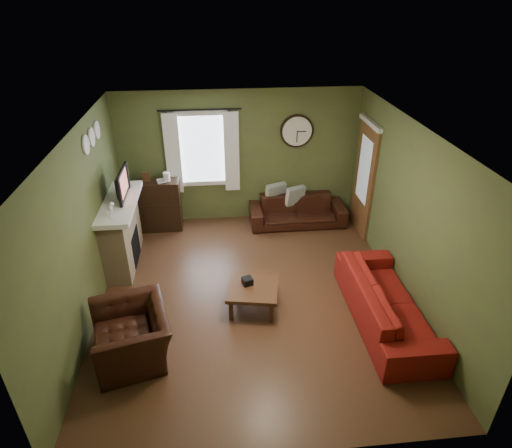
{
  "coord_description": "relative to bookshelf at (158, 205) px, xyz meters",
  "views": [
    {
      "loc": [
        -0.47,
        -5.23,
        4.25
      ],
      "look_at": [
        0.1,
        0.4,
        1.05
      ],
      "focal_mm": 30.0,
      "sensor_mm": 36.0,
      "label": 1
    }
  ],
  "objects": [
    {
      "name": "floor",
      "position": [
        1.6,
        -2.27,
        -0.51
      ],
      "size": [
        4.6,
        5.2,
        0.0
      ],
      "primitive_type": "cube",
      "color": "#4D2E1D",
      "rests_on": "ground"
    },
    {
      "name": "ceiling",
      "position": [
        1.6,
        -2.27,
        2.09
      ],
      "size": [
        4.6,
        5.2,
        0.0
      ],
      "primitive_type": "cube",
      "color": "white",
      "rests_on": "ground"
    },
    {
      "name": "wall_left",
      "position": [
        -0.7,
        -2.27,
        0.79
      ],
      "size": [
        0.0,
        5.2,
        2.6
      ],
      "primitive_type": "cube",
      "color": "#4D5A2E",
      "rests_on": "ground"
    },
    {
      "name": "wall_right",
      "position": [
        3.9,
        -2.27,
        0.79
      ],
      "size": [
        0.0,
        5.2,
        2.6
      ],
      "primitive_type": "cube",
      "color": "#4D5A2E",
      "rests_on": "ground"
    },
    {
      "name": "wall_back",
      "position": [
        1.6,
        0.33,
        0.79
      ],
      "size": [
        4.6,
        0.0,
        2.6
      ],
      "primitive_type": "cube",
      "color": "#4D5A2E",
      "rests_on": "ground"
    },
    {
      "name": "wall_front",
      "position": [
        1.6,
        -4.87,
        0.79
      ],
      "size": [
        4.6,
        0.0,
        2.6
      ],
      "primitive_type": "cube",
      "color": "#4D5A2E",
      "rests_on": "ground"
    },
    {
      "name": "fireplace",
      "position": [
        -0.5,
        -1.12,
        0.04
      ],
      "size": [
        0.4,
        1.4,
        1.1
      ],
      "primitive_type": "cube",
      "color": "tan",
      "rests_on": "floor"
    },
    {
      "name": "firebox",
      "position": [
        -0.31,
        -1.12,
        -0.21
      ],
      "size": [
        0.04,
        0.6,
        0.55
      ],
      "primitive_type": "cube",
      "color": "black",
      "rests_on": "fireplace"
    },
    {
      "name": "mantel",
      "position": [
        -0.47,
        -1.12,
        0.63
      ],
      "size": [
        0.58,
        1.6,
        0.08
      ],
      "primitive_type": "cube",
      "color": "white",
      "rests_on": "fireplace"
    },
    {
      "name": "tv",
      "position": [
        -0.45,
        -0.97,
        0.85
      ],
      "size": [
        0.08,
        0.6,
        0.35
      ],
      "primitive_type": "imported",
      "rotation": [
        0.0,
        0.0,
        1.57
      ],
      "color": "black",
      "rests_on": "mantel"
    },
    {
      "name": "tv_screen",
      "position": [
        -0.37,
        -0.97,
        0.9
      ],
      "size": [
        0.02,
        0.62,
        0.36
      ],
      "primitive_type": "cube",
      "color": "#994C3F",
      "rests_on": "mantel"
    },
    {
      "name": "medallion_left",
      "position": [
        -0.68,
        -1.47,
        1.74
      ],
      "size": [
        0.28,
        0.28,
        0.03
      ],
      "primitive_type": "cylinder",
      "color": "white",
      "rests_on": "wall_left"
    },
    {
      "name": "medallion_mid",
      "position": [
        -0.68,
        -1.12,
        1.74
      ],
      "size": [
        0.28,
        0.28,
        0.03
      ],
      "primitive_type": "cylinder",
      "color": "white",
      "rests_on": "wall_left"
    },
    {
      "name": "medallion_right",
      "position": [
        -0.68,
        -0.77,
        1.74
      ],
      "size": [
        0.28,
        0.28,
        0.03
      ],
      "primitive_type": "cylinder",
      "color": "white",
      "rests_on": "wall_left"
    },
    {
      "name": "window_pane",
      "position": [
        0.9,
        0.31,
        0.99
      ],
      "size": [
        1.0,
        0.02,
        1.3
      ],
      "primitive_type": null,
      "color": "silver",
      "rests_on": "wall_back"
    },
    {
      "name": "curtain_rod",
      "position": [
        0.9,
        0.21,
        1.76
      ],
      "size": [
        0.03,
        0.03,
        1.5
      ],
      "primitive_type": "cylinder",
      "color": "black",
      "rests_on": "wall_back"
    },
    {
      "name": "curtain_left",
      "position": [
        0.35,
        0.21,
        0.94
      ],
      "size": [
        0.28,
        0.04,
        1.55
      ],
      "primitive_type": "cube",
      "color": "white",
      "rests_on": "wall_back"
    },
    {
      "name": "curtain_right",
      "position": [
        1.45,
        0.21,
        0.94
      ],
      "size": [
        0.28,
        0.04,
        1.55
      ],
      "primitive_type": "cube",
      "color": "white",
      "rests_on": "wall_back"
    },
    {
      "name": "wall_clock",
      "position": [
        2.7,
        0.28,
        1.29
      ],
      "size": [
        0.64,
        0.06,
        0.64
      ],
      "primitive_type": null,
      "color": "white",
      "rests_on": "wall_back"
    },
    {
      "name": "door",
      "position": [
        3.87,
        -0.42,
        0.54
      ],
      "size": [
        0.05,
        0.9,
        2.1
      ],
      "primitive_type": "cube",
      "color": "brown",
      "rests_on": "floor"
    },
    {
      "name": "bookshelf",
      "position": [
        0.0,
        0.0,
        0.0
      ],
      "size": [
        0.85,
        0.36,
        1.01
      ],
      "primitive_type": null,
      "color": "black",
      "rests_on": "floor"
    },
    {
      "name": "book",
      "position": [
        0.03,
        -0.04,
        0.46
      ],
      "size": [
        0.21,
        0.25,
        0.02
      ],
      "primitive_type": "imported",
      "rotation": [
        0.0,
        0.0,
        0.26
      ],
      "color": "#492A18",
      "rests_on": "bookshelf"
    },
    {
      "name": "sofa_brown",
      "position": [
        2.72,
        -0.06,
        -0.23
      ],
      "size": [
        1.89,
        0.74,
        0.55
      ],
      "primitive_type": "imported",
      "color": "black",
      "rests_on": "floor"
    },
    {
      "name": "pillow_left",
      "position": [
        2.31,
        0.22,
        0.04
      ],
      "size": [
        0.43,
        0.27,
        0.41
      ],
      "primitive_type": "cube",
      "rotation": [
        0.0,
        0.0,
        0.39
      ],
      "color": "#919996",
      "rests_on": "sofa_brown"
    },
    {
      "name": "pillow_right",
      "position": [
        2.68,
        0.06,
        0.04
      ],
      "size": [
        0.4,
        0.25,
        0.38
      ],
      "primitive_type": "cube",
      "rotation": [
        0.0,
        0.0,
        0.37
      ],
      "color": "#919996",
      "rests_on": "sofa_brown"
    },
    {
      "name": "sofa_red",
      "position": [
        3.44,
        -3.01,
        -0.18
      ],
      "size": [
        0.88,
        2.26,
        0.66
      ],
      "primitive_type": "imported",
      "rotation": [
        0.0,
        0.0,
        1.57
      ],
      "color": "maroon",
      "rests_on": "floor"
    },
    {
      "name": "armchair",
      "position": [
        -0.04,
        -3.32,
        -0.16
      ],
      "size": [
        1.16,
        1.25,
        0.68
      ],
      "primitive_type": "imported",
      "rotation": [
        0.0,
        0.0,
        -1.32
      ],
      "color": "black",
      "rests_on": "floor"
    },
    {
      "name": "coffee_table",
      "position": [
        1.59,
        -2.54,
        -0.31
      ],
      "size": [
        0.84,
        0.84,
        0.39
      ],
      "primitive_type": null,
      "rotation": [
        0.0,
        0.0,
        -0.18
      ],
      "color": "#492A18",
      "rests_on": "floor"
    },
    {
      "name": "tissue_box",
      "position": [
        1.51,
        -2.47,
        -0.11
      ],
      "size": [
        0.17,
        0.17,
        0.11
      ],
      "primitive_type": "cube",
      "rotation": [
        0.0,
        0.0,
        0.3
      ],
      "color": "black",
      "rests_on": "coffee_table"
    },
    {
      "name": "wine_glass_a",
      "position": [
        -0.45,
        -1.7,
        0.77
      ],
      "size": [
        0.07,
        0.07,
        0.19
      ],
      "primitive_type": null,
      "color": "white",
      "rests_on": "mantel"
    },
    {
      "name": "wine_glass_b",
      "position": [
        -0.45,
        -1.59,
        0.78
      ],
      "size": [
        0.07,
        0.07,
        0.21
      ],
      "primitive_type": null,
      "color": "white",
      "rests_on": "mantel"
    }
  ]
}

